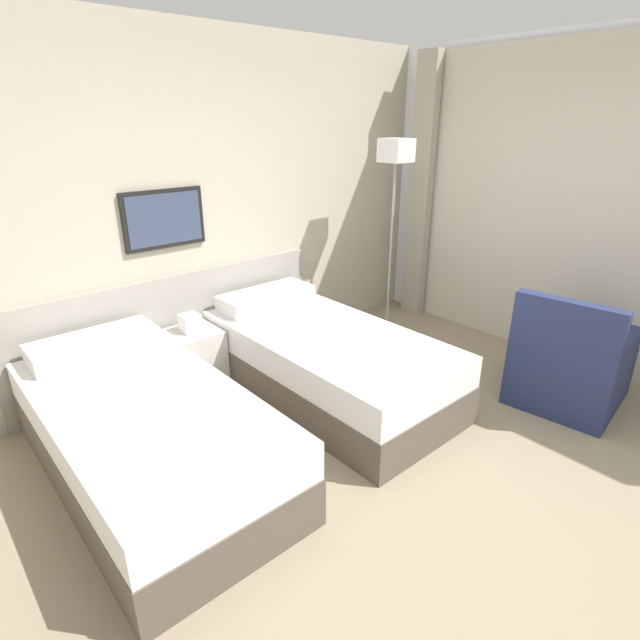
{
  "coord_description": "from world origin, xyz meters",
  "views": [
    {
      "loc": [
        -1.96,
        -1.38,
        2.05
      ],
      "look_at": [
        0.25,
        1.13,
        0.68
      ],
      "focal_mm": 28.0,
      "sensor_mm": 36.0,
      "label": 1
    }
  ],
  "objects_px": {
    "nightstand": "(194,357)",
    "bed_near_door": "(147,433)",
    "floor_lamp": "(395,173)",
    "bed_near_window": "(325,361)",
    "armchair": "(569,368)"
  },
  "relations": [
    {
      "from": "nightstand",
      "to": "floor_lamp",
      "type": "height_order",
      "value": "floor_lamp"
    },
    {
      "from": "armchair",
      "to": "floor_lamp",
      "type": "bearing_deg",
      "value": -5.31
    },
    {
      "from": "bed_near_door",
      "to": "nightstand",
      "type": "relative_size",
      "value": 3.28
    },
    {
      "from": "bed_near_door",
      "to": "bed_near_window",
      "type": "xyz_separation_m",
      "value": [
        1.45,
        0.0,
        0.0
      ]
    },
    {
      "from": "bed_near_door",
      "to": "armchair",
      "type": "bearing_deg",
      "value": -25.52
    },
    {
      "from": "nightstand",
      "to": "floor_lamp",
      "type": "bearing_deg",
      "value": -9.13
    },
    {
      "from": "nightstand",
      "to": "bed_near_window",
      "type": "bearing_deg",
      "value": -46.91
    },
    {
      "from": "bed_near_door",
      "to": "nightstand",
      "type": "distance_m",
      "value": 1.06
    },
    {
      "from": "nightstand",
      "to": "bed_near_door",
      "type": "bearing_deg",
      "value": -133.09
    },
    {
      "from": "bed_near_door",
      "to": "bed_near_window",
      "type": "distance_m",
      "value": 1.45
    },
    {
      "from": "bed_near_door",
      "to": "armchair",
      "type": "relative_size",
      "value": 2.26
    },
    {
      "from": "nightstand",
      "to": "armchair",
      "type": "height_order",
      "value": "armchair"
    },
    {
      "from": "bed_near_door",
      "to": "armchair",
      "type": "xyz_separation_m",
      "value": [
        2.76,
        -1.32,
        0.01
      ]
    },
    {
      "from": "armchair",
      "to": "bed_near_door",
      "type": "bearing_deg",
      "value": 57.27
    },
    {
      "from": "bed_near_door",
      "to": "floor_lamp",
      "type": "height_order",
      "value": "floor_lamp"
    }
  ]
}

